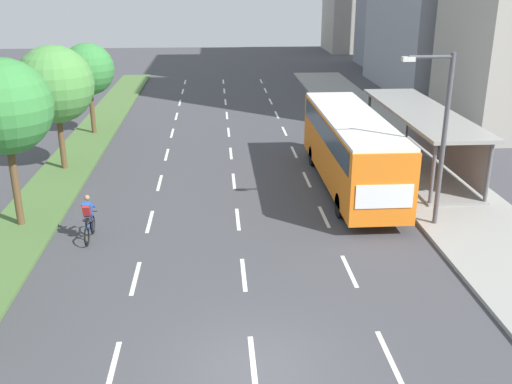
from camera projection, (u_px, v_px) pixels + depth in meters
The scene contains 13 objects.
ground_plane at pixel (254, 369), 14.60m from camera, with size 140.00×140.00×0.00m, color #424247.
median_strip at pixel (81, 150), 32.76m from camera, with size 2.60×52.00×0.12m, color #4C7038.
sidewalk_right at pixel (391, 144), 33.90m from camera, with size 4.50×52.00×0.15m, color gray.
lane_divider_left at pixel (167, 155), 32.09m from camera, with size 0.14×48.86×0.01m.
lane_divider_center at pixel (231, 153), 32.32m from camera, with size 0.14×48.86×0.01m.
lane_divider_right at pixel (294, 152), 32.55m from camera, with size 0.14×48.86×0.01m.
bus_shelter at pixel (425, 133), 29.11m from camera, with size 2.90×11.49×2.86m.
bus at pixel (351, 144), 26.44m from camera, with size 2.54×11.29×3.37m.
cyclist at pixel (89, 220), 21.52m from camera, with size 0.46×1.82×1.71m.
median_tree_second at pixel (4, 107), 21.28m from camera, with size 3.50×3.50×6.36m.
median_tree_third at pixel (55, 85), 28.06m from camera, with size 3.69×3.69×6.03m.
median_tree_fourth at pixel (88, 69), 34.82m from camera, with size 3.06×3.06×5.38m.
streetlight at pixel (440, 129), 21.56m from camera, with size 1.91×0.24×6.50m.
Camera 1 is at (-0.79, -12.15, 9.18)m, focal length 41.32 mm.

